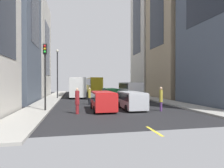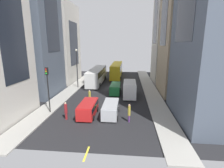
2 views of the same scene
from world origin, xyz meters
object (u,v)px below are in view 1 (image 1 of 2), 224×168
(pedestrian_crossing_near, at_px, (90,96))
(traffic_light_near_corner, at_px, (45,64))
(city_bus_white, at_px, (77,85))
(delivery_van_white, at_px, (130,90))
(car_green_2, at_px, (110,93))
(streetcar_yellow, at_px, (94,84))
(car_red_1, at_px, (103,99))
(pedestrian_crossing_mid, at_px, (161,98))
(car_silver_0, at_px, (131,99))
(pedestrian_walking_far, at_px, (77,100))

(pedestrian_crossing_near, bearing_deg, traffic_light_near_corner, 46.59)
(city_bus_white, relative_size, delivery_van_white, 2.43)
(car_green_2, bearing_deg, streetcar_yellow, 93.06)
(car_red_1, xyz_separation_m, pedestrian_crossing_mid, (5.10, -1.37, 0.16))
(car_red_1, bearing_deg, pedestrian_crossing_near, 100.10)
(delivery_van_white, relative_size, pedestrian_crossing_near, 2.67)
(car_red_1, distance_m, car_green_2, 10.45)
(city_bus_white, xyz_separation_m, car_green_2, (4.73, -7.79, -1.01))
(city_bus_white, bearing_deg, pedestrian_crossing_near, -84.63)
(city_bus_white, distance_m, pedestrian_crossing_near, 13.25)
(streetcar_yellow, height_order, delivery_van_white, streetcar_yellow)
(city_bus_white, relative_size, car_green_2, 2.71)
(car_green_2, relative_size, pedestrian_crossing_mid, 2.18)
(car_silver_0, relative_size, car_green_2, 0.94)
(pedestrian_walking_far, bearing_deg, car_silver_0, -142.06)
(city_bus_white, height_order, traffic_light_near_corner, traffic_light_near_corner)
(streetcar_yellow, distance_m, pedestrian_crossing_near, 21.44)
(delivery_van_white, relative_size, pedestrian_walking_far, 2.49)
(city_bus_white, height_order, pedestrian_crossing_near, city_bus_white)
(pedestrian_walking_far, bearing_deg, streetcar_yellow, -77.57)
(streetcar_yellow, bearing_deg, car_silver_0, -87.77)
(car_red_1, xyz_separation_m, car_green_2, (2.65, 10.11, -0.02))
(delivery_van_white, bearing_deg, streetcar_yellow, 100.88)
(delivery_van_white, distance_m, car_red_1, 9.84)
(car_red_1, relative_size, pedestrian_crossing_near, 2.27)
(car_red_1, height_order, traffic_light_near_corner, traffic_light_near_corner)
(delivery_van_white, distance_m, car_silver_0, 8.48)
(car_silver_0, xyz_separation_m, car_green_2, (-0.16, 9.88, 0.01))
(delivery_van_white, distance_m, car_green_2, 3.14)
(traffic_light_near_corner, bearing_deg, delivery_van_white, 38.13)
(pedestrian_walking_far, bearing_deg, car_red_1, -129.16)
(delivery_van_white, height_order, pedestrian_crossing_mid, delivery_van_white)
(car_green_2, xyz_separation_m, pedestrian_crossing_near, (-3.49, -5.37, 0.05))
(streetcar_yellow, xyz_separation_m, traffic_light_near_corner, (-6.89, -25.71, 2.07))
(pedestrian_crossing_near, distance_m, pedestrian_walking_far, 6.25)
(delivery_van_white, xyz_separation_m, car_silver_0, (-2.39, -8.12, -0.52))
(car_silver_0, distance_m, car_green_2, 9.88)
(delivery_van_white, height_order, pedestrian_walking_far, delivery_van_white)
(streetcar_yellow, relative_size, delivery_van_white, 2.48)
(pedestrian_crossing_near, bearing_deg, car_red_1, 100.27)
(traffic_light_near_corner, bearing_deg, car_green_2, 51.80)
(car_green_2, bearing_deg, pedestrian_walking_far, -113.55)
(pedestrian_crossing_mid, height_order, pedestrian_crossing_near, pedestrian_crossing_mid)
(car_red_1, height_order, pedestrian_crossing_near, pedestrian_crossing_near)
(streetcar_yellow, height_order, car_green_2, streetcar_yellow)
(car_green_2, xyz_separation_m, pedestrian_crossing_mid, (2.45, -11.47, 0.19))
(streetcar_yellow, relative_size, traffic_light_near_corner, 2.26)
(city_bus_white, height_order, streetcar_yellow, streetcar_yellow)
(pedestrian_walking_far, bearing_deg, delivery_van_white, -106.84)
(car_red_1, relative_size, car_green_2, 0.95)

